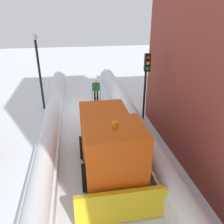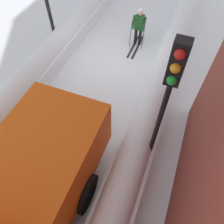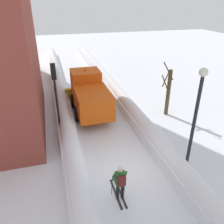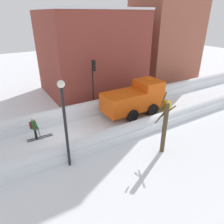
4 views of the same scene
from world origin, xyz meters
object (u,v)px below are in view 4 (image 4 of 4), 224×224
(plow_truck, at_px, (136,98))
(traffic_light_pole, at_px, (94,77))
(street_lamp, at_px, (64,115))
(skier, at_px, (34,127))
(bare_tree_near, at_px, (164,127))

(plow_truck, height_order, traffic_light_pole, traffic_light_pole)
(plow_truck, xyz_separation_m, street_lamp, (3.63, -7.58, 1.85))
(skier, xyz_separation_m, street_lamp, (3.95, 1.05, 2.33))
(plow_truck, distance_m, traffic_light_pole, 4.11)
(plow_truck, bearing_deg, skier, -92.13)
(street_lamp, relative_size, bare_tree_near, 1.32)
(skier, bearing_deg, street_lamp, 14.84)
(plow_truck, relative_size, bare_tree_near, 1.50)
(bare_tree_near, bearing_deg, traffic_light_pole, -173.28)
(traffic_light_pole, relative_size, bare_tree_near, 1.17)
(street_lamp, bearing_deg, plow_truck, 115.62)
(skier, relative_size, bare_tree_near, 0.45)
(plow_truck, bearing_deg, traffic_light_pole, -130.97)
(traffic_light_pole, bearing_deg, skier, -70.07)
(plow_truck, relative_size, traffic_light_pole, 1.28)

